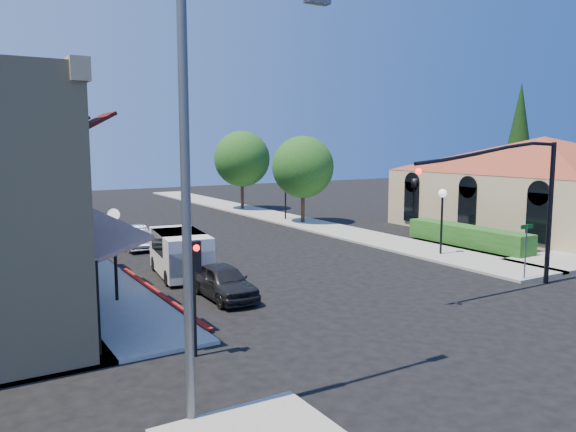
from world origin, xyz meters
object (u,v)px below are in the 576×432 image
street_name_sign (526,243)px  lamppost_left_far (53,199)px  white_van (181,251)px  secondary_signal (195,277)px  cobra_streetlight (202,177)px  parked_car_d (103,223)px  parked_car_a (224,281)px  parked_car_b (134,237)px  signal_mast_arm (519,190)px  street_tree_a (303,167)px  parked_car_c (103,235)px  street_tree_b (242,159)px  conifer_far (519,138)px  lamppost_right_far (285,185)px  lamppost_right_near (442,205)px  lamppost_left_near (114,231)px

street_name_sign → lamppost_left_far: size_ratio=0.70×
white_van → secondary_signal: bearing=-108.1°
cobra_streetlight → parked_car_d: bearing=81.2°
white_van → parked_car_a: 4.34m
parked_car_b → signal_mast_arm: bearing=-57.3°
street_tree_a → parked_car_a: size_ratio=1.66×
secondary_signal → parked_car_c: bearing=84.5°
street_tree_b → secondary_signal: size_ratio=2.11×
conifer_far → secondary_signal: 39.85m
street_tree_a → parked_car_d: bearing=163.1°
lamppost_left_far → white_van: 11.84m
street_tree_b → lamppost_right_far: bearing=-92.1°
conifer_far → lamppost_right_far: (-19.50, 6.00, -3.62)m
conifer_far → lamppost_right_near: (-19.50, -10.00, -3.62)m
lamppost_left_far → parked_car_d: (3.70, 4.14, -2.18)m
parked_car_b → parked_car_d: parked_car_b is taller
lamppost_left_far → lamppost_right_far: size_ratio=1.00×
lamppost_left_far → parked_car_c: size_ratio=0.76×
conifer_far → street_name_sign: bearing=-142.4°
cobra_streetlight → lamppost_right_far: size_ratio=2.61×
signal_mast_arm → secondary_signal: size_ratio=2.41×
lamppost_left_near → parked_car_c: size_ratio=0.76×
street_tree_a → lamppost_right_far: street_tree_a is taller
parked_car_a → street_tree_b: bearing=62.8°
conifer_far → parked_car_d: size_ratio=2.77×
street_name_sign → conifer_far: bearing=37.6°
street_tree_a → street_tree_b: (0.00, 10.00, 0.35)m
lamppost_right_near → lamppost_left_near: bearing=180.0°
street_tree_b → lamppost_right_far: street_tree_b is taller
parked_car_b → lamppost_left_far: bearing=137.4°
street_tree_a → white_van: bearing=-140.8°
cobra_streetlight → signal_mast_arm: bearing=13.1°
secondary_signal → parked_car_d: secondary_signal is taller
street_tree_a → lamppost_left_far: bearing=180.0°
parked_car_b → street_name_sign: bearing=-52.4°
secondary_signal → conifer_far: bearing=24.7°
lamppost_right_far → lamppost_left_near: bearing=-136.7°
lamppost_right_near → parked_car_a: (-13.30, -1.49, -2.07)m
street_name_sign → parked_car_c: bearing=127.6°
street_tree_b → parked_car_d: 15.34m
secondary_signal → parked_car_c: size_ratio=0.71×
lamppost_right_near → lamppost_right_far: (0.00, 16.00, 0.00)m
street_name_sign → white_van: 15.13m
conifer_far → parked_car_b: (-32.80, 0.52, -5.72)m
cobra_streetlight → white_van: cobra_streetlight is taller
street_tree_a → cobra_streetlight: cobra_streetlight is taller
street_name_sign → parked_car_c: 22.48m
parked_car_b → lamppost_left_near: bearing=-108.8°
street_name_sign → lamppost_left_near: (-16.00, 5.80, 1.04)m
parked_car_a → white_van: bearing=92.4°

